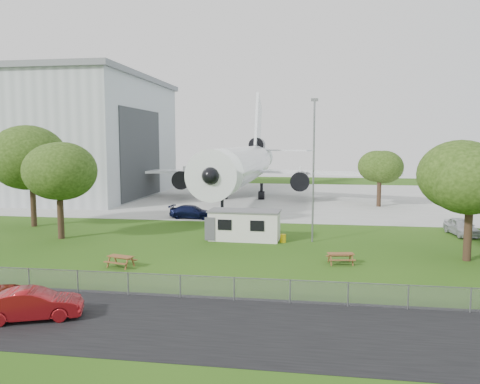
# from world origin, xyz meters

# --- Properties ---
(ground) EXTENTS (160.00, 160.00, 0.00)m
(ground) POSITION_xyz_m (0.00, 0.00, 0.00)
(ground) COLOR #375D17
(asphalt_strip) EXTENTS (120.00, 8.00, 0.02)m
(asphalt_strip) POSITION_xyz_m (0.00, -13.00, 0.01)
(asphalt_strip) COLOR black
(asphalt_strip) RESTS_ON ground
(concrete_apron) EXTENTS (120.00, 46.00, 0.03)m
(concrete_apron) POSITION_xyz_m (0.00, 38.00, 0.01)
(concrete_apron) COLOR #B7B7B2
(concrete_apron) RESTS_ON ground
(hangar) EXTENTS (43.00, 31.00, 18.55)m
(hangar) POSITION_xyz_m (-37.97, 36.00, 9.41)
(hangar) COLOR #B2B7BC
(hangar) RESTS_ON ground
(airliner) EXTENTS (46.36, 47.73, 17.69)m
(airliner) POSITION_xyz_m (-2.00, 35.86, 5.27)
(airliner) COLOR white
(airliner) RESTS_ON ground
(site_cabin) EXTENTS (6.80, 2.92, 2.62)m
(site_cabin) POSITION_xyz_m (2.35, 6.19, 1.31)
(site_cabin) COLOR silver
(site_cabin) RESTS_ON ground
(picnic_west) EXTENTS (2.13, 1.92, 0.76)m
(picnic_west) POSITION_xyz_m (-4.80, -3.91, 0.00)
(picnic_west) COLOR brown
(picnic_west) RESTS_ON ground
(picnic_east) EXTENTS (2.02, 1.78, 0.76)m
(picnic_east) POSITION_xyz_m (10.15, -0.84, 0.00)
(picnic_east) COLOR brown
(picnic_east) RESTS_ON ground
(fence) EXTENTS (58.00, 0.04, 1.30)m
(fence) POSITION_xyz_m (0.00, -9.50, 0.00)
(fence) COLOR gray
(fence) RESTS_ON ground
(lamp_mast) EXTENTS (0.16, 0.16, 12.00)m
(lamp_mast) POSITION_xyz_m (8.20, 6.20, 6.00)
(lamp_mast) COLOR slate
(lamp_mast) RESTS_ON ground
(tree_west_big) EXTENTS (7.92, 7.92, 10.65)m
(tree_west_big) POSITION_xyz_m (-19.68, 9.46, 6.68)
(tree_west_big) COLOR #382619
(tree_west_big) RESTS_ON ground
(tree_west_small) EXTENTS (6.29, 6.29, 9.02)m
(tree_west_small) POSITION_xyz_m (-13.80, 4.28, 5.86)
(tree_west_small) COLOR #382619
(tree_west_small) RESTS_ON ground
(tree_east_front) EXTENTS (6.58, 6.58, 9.16)m
(tree_east_front) POSITION_xyz_m (19.21, 1.47, 5.86)
(tree_east_front) COLOR #382619
(tree_east_front) RESTS_ON ground
(tree_far_apron) EXTENTS (5.81, 5.81, 8.52)m
(tree_far_apron) POSITION_xyz_m (16.91, 29.56, 5.59)
(tree_far_apron) COLOR #382619
(tree_far_apron) RESTS_ON ground
(car_centre_sedan) EXTENTS (4.81, 3.12, 1.50)m
(car_centre_sedan) POSITION_xyz_m (-5.14, -13.62, 0.75)
(car_centre_sedan) COLOR maroon
(car_centre_sedan) RESTS_ON ground
(car_ne_hatch) EXTENTS (2.40, 4.79, 1.57)m
(car_ne_hatch) POSITION_xyz_m (21.69, 11.05, 0.78)
(car_ne_hatch) COLOR #AAADB1
(car_ne_hatch) RESTS_ON ground
(car_apron_van) EXTENTS (5.13, 2.29, 1.46)m
(car_apron_van) POSITION_xyz_m (-5.05, 16.55, 0.73)
(car_apron_van) COLOR black
(car_apron_van) RESTS_ON ground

